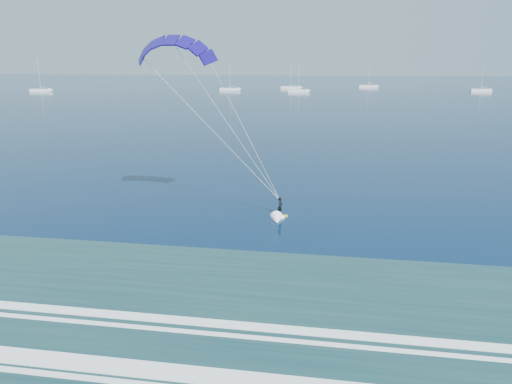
{
  "coord_description": "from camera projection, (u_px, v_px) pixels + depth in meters",
  "views": [
    {
      "loc": [
        8.32,
        -10.46,
        12.91
      ],
      "look_at": [
        3.04,
        23.46,
        3.08
      ],
      "focal_mm": 32.0,
      "sensor_mm": 36.0,
      "label": 1
    }
  ],
  "objects": [
    {
      "name": "sailboat_1",
      "position": [
        230.0,
        89.0,
        211.1
      ],
      "size": [
        9.36,
        2.4,
        12.76
      ],
      "color": "white",
      "rests_on": "ground"
    },
    {
      "name": "sailboat_5",
      "position": [
        481.0,
        90.0,
        203.55
      ],
      "size": [
        8.64,
        2.4,
        11.81
      ],
      "color": "white",
      "rests_on": "ground"
    },
    {
      "name": "kitesurfer_rig",
      "position": [
        226.0,
        121.0,
        36.55
      ],
      "size": [
        13.19,
        4.67,
        15.92
      ],
      "color": "yellow",
      "rests_on": "ground"
    },
    {
      "name": "sailboat_3",
      "position": [
        299.0,
        91.0,
        199.67
      ],
      "size": [
        9.02,
        2.4,
        12.48
      ],
      "color": "white",
      "rests_on": "ground"
    },
    {
      "name": "sailboat_0",
      "position": [
        41.0,
        90.0,
        203.29
      ],
      "size": [
        9.9,
        2.4,
        13.29
      ],
      "color": "white",
      "rests_on": "ground"
    },
    {
      "name": "sailboat_2",
      "position": [
        291.0,
        87.0,
        225.05
      ],
      "size": [
        9.82,
        2.4,
        13.08
      ],
      "color": "white",
      "rests_on": "ground"
    },
    {
      "name": "sailboat_4",
      "position": [
        368.0,
        86.0,
        237.28
      ],
      "size": [
        9.34,
        2.4,
        12.62
      ],
      "color": "white",
      "rests_on": "ground"
    }
  ]
}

